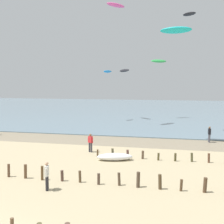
% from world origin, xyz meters
% --- Properties ---
extents(wet_sand_strip, '(120.00, 5.10, 0.01)m').
position_xyz_m(wet_sand_strip, '(0.00, 21.00, 0.00)').
color(wet_sand_strip, gray).
rests_on(wet_sand_strip, ground).
extents(sea, '(160.00, 70.00, 0.10)m').
position_xyz_m(sea, '(0.00, 58.55, 0.05)').
color(sea, slate).
rests_on(sea, ground).
extents(groyne_mid, '(16.60, 0.34, 0.96)m').
position_xyz_m(groyne_mid, '(5.13, 8.08, 0.43)').
color(groyne_mid, brown).
rests_on(groyne_mid, ground).
extents(groyne_far, '(15.66, 0.35, 0.84)m').
position_xyz_m(groyne_far, '(8.73, 14.46, 0.35)').
color(groyne_far, brown).
rests_on(groyne_far, ground).
extents(person_nearest_camera, '(0.54, 0.33, 1.71)m').
position_xyz_m(person_nearest_camera, '(0.01, 15.81, 0.92)').
color(person_nearest_camera, '#383842').
rests_on(person_nearest_camera, ground).
extents(person_left_flank, '(0.28, 0.56, 1.71)m').
position_xyz_m(person_left_flank, '(11.13, 22.54, 0.92)').
color(person_left_flank, '#4C4C56').
rests_on(person_left_flank, ground).
extents(person_trailing_behind, '(0.32, 0.55, 1.71)m').
position_xyz_m(person_trailing_behind, '(0.14, 6.50, 0.92)').
color(person_trailing_behind, '#232328').
rests_on(person_trailing_behind, ground).
extents(grounded_kite, '(3.09, 1.75, 0.58)m').
position_xyz_m(grounded_kite, '(2.73, 13.63, 0.29)').
color(grounded_kite, white).
rests_on(grounded_kite, ground).
extents(kite_aloft_2, '(3.31, 1.48, 0.88)m').
position_xyz_m(kite_aloft_2, '(7.41, 21.93, 11.70)').
color(kite_aloft_2, '#19B2B7').
extents(kite_aloft_5, '(2.60, 2.81, 0.73)m').
position_xyz_m(kite_aloft_5, '(-0.93, 39.14, 8.38)').
color(kite_aloft_5, black).
extents(kite_aloft_7, '(1.45, 2.20, 0.57)m').
position_xyz_m(kite_aloft_7, '(-3.21, 36.44, 8.13)').
color(kite_aloft_7, '#2384D1').
extents(kite_aloft_9, '(2.11, 1.89, 0.61)m').
position_xyz_m(kite_aloft_9, '(9.22, 33.20, 15.82)').
color(kite_aloft_9, black).
extents(kite_aloft_10, '(3.01, 2.21, 0.82)m').
position_xyz_m(kite_aloft_10, '(4.71, 41.40, 10.04)').
color(kite_aloft_10, green).
extents(kite_aloft_11, '(2.81, 3.19, 0.58)m').
position_xyz_m(kite_aloft_11, '(-0.97, 31.98, 17.27)').
color(kite_aloft_11, '#E54C99').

